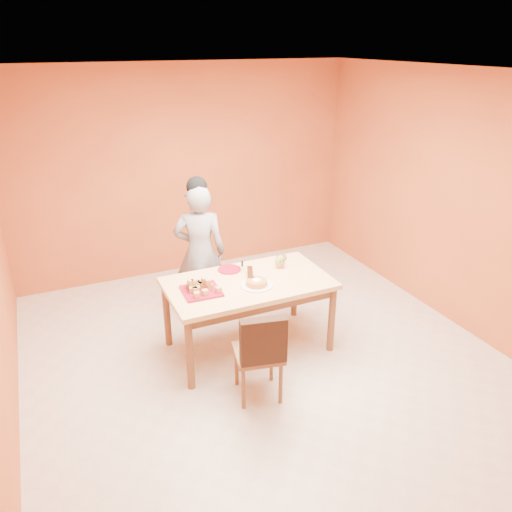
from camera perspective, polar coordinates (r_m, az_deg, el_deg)
name	(u,v)px	position (r m, az deg, el deg)	size (l,w,h in m)	color
floor	(268,363)	(5.04, 1.34, -12.13)	(5.00, 5.00, 0.00)	beige
ceiling	(271,73)	(4.09, 1.72, 20.22)	(5.00, 5.00, 0.00)	white
wall_back	(186,172)	(6.62, -8.04, 9.49)	(4.50, 4.50, 0.00)	#C55E2D
wall_right	(462,204)	(5.69, 22.50, 5.55)	(5.00, 5.00, 0.00)	#C55E2D
dining_table	(248,290)	(4.93, -0.89, -3.88)	(1.60, 0.90, 0.76)	#F4CF7F
dining_chair	(259,352)	(4.38, 0.35, -10.89)	(0.49, 0.55, 0.89)	brown
pastry_pile	(201,285)	(4.68, -6.30, -3.33)	(0.31, 0.31, 0.10)	tan
person	(200,253)	(5.52, -6.42, 0.38)	(0.57, 0.37, 1.55)	gray
pastry_platter	(201,291)	(4.71, -6.27, -3.99)	(0.35, 0.35, 0.02)	maroon
red_dinner_plate	(229,269)	(5.12, -3.07, -1.54)	(0.24, 0.24, 0.01)	maroon
white_cake_plate	(257,285)	(4.79, 0.07, -3.36)	(0.31, 0.31, 0.01)	silver
sponge_cake	(257,283)	(4.78, 0.07, -3.05)	(0.20, 0.20, 0.05)	orange
cake_server	(250,272)	(4.92, -0.69, -1.86)	(0.05, 0.28, 0.01)	silver
egg_ornament	(280,262)	(5.15, 2.77, -0.65)	(0.11, 0.09, 0.14)	olive
magenta_glass	(281,263)	(5.16, 2.86, -0.78)	(0.07, 0.07, 0.11)	#D82054
checker_tin	(281,257)	(5.38, 2.93, -0.15)	(0.11, 0.11, 0.03)	#311D0D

